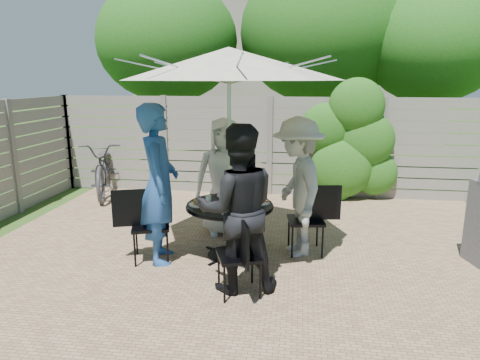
# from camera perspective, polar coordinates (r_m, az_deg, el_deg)

# --- Properties ---
(backyard_envelope) EXTENTS (60.00, 60.00, 5.00)m
(backyard_envelope) POSITION_cam_1_polar(r_m,az_deg,el_deg) (15.15, 6.50, 15.02)
(backyard_envelope) COLOR #324F18
(backyard_envelope) RESTS_ON ground
(patio_table) EXTENTS (1.27, 1.27, 0.68)m
(patio_table) POSITION_cam_1_polar(r_m,az_deg,el_deg) (5.22, -1.36, -5.39)
(patio_table) COLOR black
(patio_table) RESTS_ON ground
(umbrella) EXTENTS (3.15, 3.15, 2.50)m
(umbrella) POSITION_cam_1_polar(r_m,az_deg,el_deg) (4.95, -1.48, 15.22)
(umbrella) COLOR silver
(umbrella) RESTS_ON ground
(chair_back) EXTENTS (0.50, 0.66, 0.86)m
(chair_back) POSITION_cam_1_polar(r_m,az_deg,el_deg) (6.21, -2.20, -4.44)
(chair_back) COLOR black
(chair_back) RESTS_ON ground
(person_back) EXTENTS (0.91, 0.71, 1.65)m
(person_back) POSITION_cam_1_polar(r_m,az_deg,el_deg) (5.93, -2.15, 0.37)
(person_back) COLOR silver
(person_back) RESTS_ON ground
(chair_left) EXTENTS (0.69, 0.55, 0.90)m
(chair_left) POSITION_cam_1_polar(r_m,az_deg,el_deg) (5.30, -11.90, -7.78)
(chair_left) COLOR black
(chair_left) RESTS_ON ground
(person_left) EXTENTS (0.62, 0.78, 1.90)m
(person_left) POSITION_cam_1_polar(r_m,az_deg,el_deg) (5.08, -10.74, -0.62)
(person_left) COLOR #234F9B
(person_left) RESTS_ON ground
(chair_front) EXTENTS (0.53, 0.66, 0.87)m
(chair_front) POSITION_cam_1_polar(r_m,az_deg,el_deg) (4.42, -0.11, -12.07)
(chair_front) COLOR black
(chair_front) RESTS_ON ground
(person_front) EXTENTS (0.99, 0.85, 1.74)m
(person_front) POSITION_cam_1_polar(r_m,az_deg,el_deg) (4.32, -0.34, -3.97)
(person_front) COLOR black
(person_front) RESTS_ON ground
(chair_right) EXTENTS (0.67, 0.48, 0.89)m
(chair_right) POSITION_cam_1_polar(r_m,az_deg,el_deg) (5.46, 8.85, -7.03)
(chair_right) COLOR black
(chair_right) RESTS_ON ground
(person_right) EXTENTS (0.90, 1.24, 1.72)m
(person_right) POSITION_cam_1_polar(r_m,az_deg,el_deg) (5.25, 7.66, -1.02)
(person_right) COLOR #A9A9A4
(person_right) RESTS_ON ground
(plate_back) EXTENTS (0.26, 0.26, 0.06)m
(plate_back) POSITION_cam_1_polar(r_m,az_deg,el_deg) (5.50, -1.73, -1.91)
(plate_back) COLOR white
(plate_back) RESTS_ON patio_table
(plate_left) EXTENTS (0.26, 0.26, 0.06)m
(plate_left) POSITION_cam_1_polar(r_m,az_deg,el_deg) (5.14, -5.38, -3.08)
(plate_left) COLOR white
(plate_left) RESTS_ON patio_table
(plate_front) EXTENTS (0.26, 0.26, 0.06)m
(plate_front) POSITION_cam_1_polar(r_m,az_deg,el_deg) (4.81, -0.97, -4.16)
(plate_front) COLOR white
(plate_front) RESTS_ON patio_table
(plate_right) EXTENTS (0.26, 0.26, 0.06)m
(plate_right) POSITION_cam_1_polar(r_m,az_deg,el_deg) (5.20, 2.58, -2.82)
(plate_right) COLOR white
(plate_right) RESTS_ON patio_table
(glass_left) EXTENTS (0.07, 0.07, 0.14)m
(glass_left) POSITION_cam_1_polar(r_m,az_deg,el_deg) (5.02, -4.22, -2.88)
(glass_left) COLOR silver
(glass_left) RESTS_ON patio_table
(glass_front) EXTENTS (0.07, 0.07, 0.14)m
(glass_front) POSITION_cam_1_polar(r_m,az_deg,el_deg) (4.91, 0.13, -3.25)
(glass_front) COLOR silver
(glass_front) RESTS_ON patio_table
(glass_right) EXTENTS (0.07, 0.07, 0.14)m
(glass_right) POSITION_cam_1_polar(r_m,az_deg,el_deg) (5.27, 1.32, -2.07)
(glass_right) COLOR silver
(glass_right) RESTS_ON patio_table
(syrup_jug) EXTENTS (0.09, 0.09, 0.16)m
(syrup_jug) POSITION_cam_1_polar(r_m,az_deg,el_deg) (5.18, -2.09, -2.23)
(syrup_jug) COLOR #59280C
(syrup_jug) RESTS_ON patio_table
(coffee_cup) EXTENTS (0.08, 0.08, 0.12)m
(coffee_cup) POSITION_cam_1_polar(r_m,az_deg,el_deg) (5.37, -0.54, -1.90)
(coffee_cup) COLOR #C6B293
(coffee_cup) RESTS_ON patio_table
(bicycle) EXTENTS (1.31, 2.11, 1.04)m
(bicycle) POSITION_cam_1_polar(r_m,az_deg,el_deg) (8.44, -17.56, 1.59)
(bicycle) COLOR #333338
(bicycle) RESTS_ON ground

